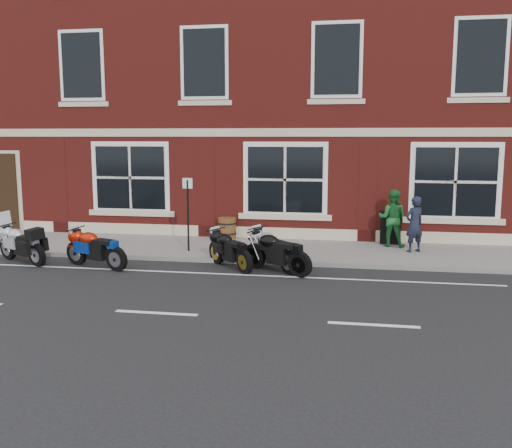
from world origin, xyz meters
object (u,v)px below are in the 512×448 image
Objects in this scene: moto_sport_black at (230,249)px; pedestrian_right at (392,218)px; moto_sport_red at (96,247)px; moto_naked_black at (276,251)px; pedestrian_left at (414,224)px; moto_touring_silver at (21,242)px; moto_sport_silver at (273,248)px; barrel_planter at (227,228)px; a_board_sign at (390,228)px; parking_sign at (188,209)px.

pedestrian_right is (4.13, 3.02, 0.45)m from moto_sport_black.
moto_naked_black reaches higher than moto_sport_red.
pedestrian_left is 0.94× the size of pedestrian_right.
pedestrian_left is at bearing -48.12° from moto_touring_silver.
moto_sport_red is 1.22× the size of moto_sport_silver.
moto_sport_red is 4.56m from moto_naked_black.
moto_touring_silver reaches higher than moto_sport_black.
barrel_planter is at bearing -44.21° from pedestrian_left.
a_board_sign is at bearing -4.55° from moto_sport_black.
a_board_sign reaches higher than moto_sport_red.
pedestrian_right is at bearing 0.87° from moto_sport_silver.
a_board_sign is at bearing -1.15° from barrel_planter.
barrel_planter is at bearing 60.67° from moto_naked_black.
parking_sign reaches higher than moto_naked_black.
moto_touring_silver is at bearing -141.35° from barrel_planter.
moto_naked_black is (4.55, 0.27, 0.01)m from moto_sport_red.
moto_sport_red is 1.17× the size of pedestrian_right.
barrel_planter is (-1.91, 3.27, -0.07)m from moto_sport_silver.
barrel_planter is at bearing 179.02° from a_board_sign.
pedestrian_left is at bearing -49.83° from moto_sport_red.
moto_sport_red is 1.98× the size of a_board_sign.
pedestrian_left reaches higher than moto_sport_black.
moto_sport_black is 0.81× the size of moto_naked_black.
a_board_sign is (9.65, 3.64, 0.07)m from moto_touring_silver.
pedestrian_right is at bearing 23.65° from parking_sign.
moto_sport_silver is 0.86× the size of moto_naked_black.
moto_sport_red is at bearing 145.10° from moto_sport_black.
moto_sport_black is 5.14m from pedestrian_right.
moto_sport_black is at bearing -60.24° from moto_sport_red.
pedestrian_right is (9.67, 3.32, 0.41)m from moto_touring_silver.
moto_sport_silver is at bearing -34.36° from moto_sport_black.
parking_sign reaches higher than moto_sport_black.
a_board_sign is (7.47, 3.86, 0.09)m from moto_sport_red.
pedestrian_left is 2.35× the size of barrel_planter.
moto_sport_red is 2.92× the size of barrel_planter.
moto_naked_black is 0.90× the size of parking_sign.
pedestrian_right is (7.49, 3.54, 0.42)m from moto_sport_red.
a_board_sign is (4.11, 3.34, 0.11)m from moto_sport_black.
barrel_planter is at bearing 80.50° from parking_sign.
moto_touring_silver reaches higher than moto_sport_silver.
moto_sport_silver is at bearing -17.73° from parking_sign.
moto_touring_silver is 6.73m from moto_naked_black.
pedestrian_left is at bearing 138.20° from pedestrian_right.
moto_naked_black is 4.22m from barrel_planter.
moto_naked_black is 2.77× the size of barrel_planter.
moto_touring_silver is at bearing -18.20° from pedestrian_left.
moto_sport_black is 5.22m from pedestrian_left.
parking_sign is (-6.17, -0.94, 0.40)m from pedestrian_left.
pedestrian_right reaches higher than barrel_planter.
barrel_planter is (-0.86, 3.44, -0.05)m from moto_sport_black.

